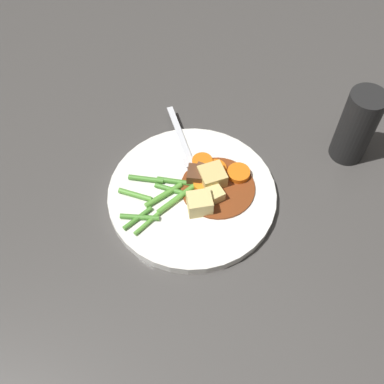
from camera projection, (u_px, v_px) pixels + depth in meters
name	position (u px, v px, depth m)	size (l,w,h in m)	color
ground_plane	(192.00, 197.00, 0.72)	(3.00, 3.00, 0.00)	#423F3D
dinner_plate	(192.00, 195.00, 0.71)	(0.26, 0.26, 0.02)	white
stew_sauce	(218.00, 187.00, 0.71)	(0.11, 0.11, 0.00)	brown
carrot_slice_0	(238.00, 174.00, 0.72)	(0.04, 0.04, 0.01)	orange
carrot_slice_1	(215.00, 169.00, 0.72)	(0.03, 0.03, 0.01)	orange
carrot_slice_2	(202.00, 186.00, 0.70)	(0.02, 0.02, 0.01)	orange
carrot_slice_3	(202.00, 163.00, 0.73)	(0.03, 0.03, 0.01)	orange
potato_chunk_0	(200.00, 203.00, 0.68)	(0.03, 0.04, 0.03)	#E5CC7A
potato_chunk_1	(212.00, 177.00, 0.70)	(0.04, 0.04, 0.03)	#DBBC6B
potato_chunk_2	(215.00, 194.00, 0.69)	(0.03, 0.02, 0.02)	#E5CC7A
meat_chunk_0	(197.00, 175.00, 0.71)	(0.03, 0.03, 0.02)	#56331E
meat_chunk_1	(202.00, 171.00, 0.72)	(0.02, 0.02, 0.02)	brown
green_bean_0	(138.00, 218.00, 0.68)	(0.01, 0.01, 0.05)	#4C8E33
green_bean_1	(135.00, 195.00, 0.70)	(0.01, 0.01, 0.05)	#599E38
green_bean_2	(155.00, 217.00, 0.68)	(0.01, 0.01, 0.08)	#599E38
green_bean_3	(146.00, 179.00, 0.71)	(0.01, 0.01, 0.05)	#4C8E33
green_bean_4	(179.00, 196.00, 0.70)	(0.01, 0.01, 0.08)	#599E38
green_bean_5	(181.00, 192.00, 0.70)	(0.01, 0.01, 0.08)	#4C8E33
green_bean_6	(177.00, 182.00, 0.71)	(0.01, 0.01, 0.06)	#4C8E33
green_bean_7	(141.00, 219.00, 0.67)	(0.01, 0.01, 0.06)	#4C8E33
green_bean_8	(164.00, 195.00, 0.70)	(0.01, 0.01, 0.06)	#599E38
fork	(185.00, 148.00, 0.75)	(0.06, 0.17, 0.00)	silver
pepper_mill	(357.00, 126.00, 0.71)	(0.06, 0.06, 0.13)	black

